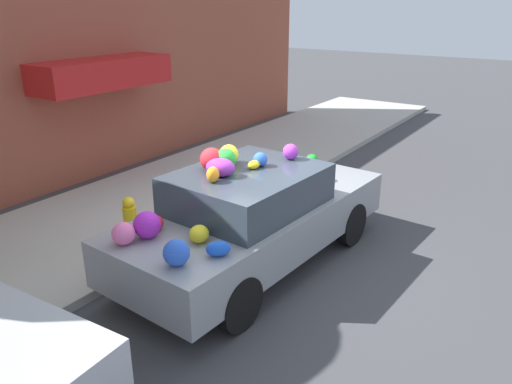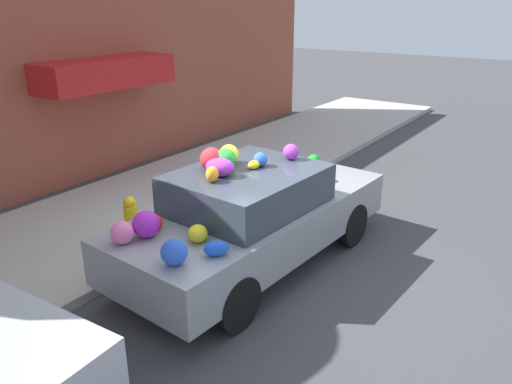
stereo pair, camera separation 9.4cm
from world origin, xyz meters
The scene contains 5 objects.
ground_plane centered at (0.00, 0.00, 0.00)m, with size 60.00×60.00×0.00m, color #424244.
sidewalk_curb centered at (0.00, 2.70, 0.06)m, with size 24.00×3.20×0.13m.
building_facade centered at (0.06, 4.92, 2.41)m, with size 18.00×1.20×4.85m.
fire_hydrant centered at (-0.69, 1.74, 0.47)m, with size 0.20×0.20×0.70m.
art_car centered at (-0.06, -0.02, 0.76)m, with size 4.40×1.98×1.71m.
Camera 1 is at (-5.19, -3.54, 3.48)m, focal length 35.00 mm.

